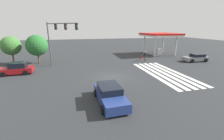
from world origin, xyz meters
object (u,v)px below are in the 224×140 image
at_px(car_0, 196,58).
at_px(tree_corner_b, 37,45).
at_px(car_1, 110,94).
at_px(pedestrian, 145,56).
at_px(traffic_signal_mast, 58,34).
at_px(fire_hydrant, 141,57).
at_px(car_2, 17,69).
at_px(tree_corner_a, 11,46).

xyz_separation_m(car_0, tree_corner_b, (5.44, 28.11, 2.50)).
height_order(car_1, pedestrian, pedestrian).
height_order(traffic_signal_mast, tree_corner_b, traffic_signal_mast).
bearing_deg(fire_hydrant, car_2, 102.33).
xyz_separation_m(car_0, car_1, (-11.49, 19.28, 0.03)).
relative_size(tree_corner_b, fire_hydrant, 5.77).
xyz_separation_m(pedestrian, tree_corner_b, (2.84, 19.09, 2.14)).
xyz_separation_m(car_1, car_2, (10.95, 10.43, 0.03)).
bearing_deg(fire_hydrant, pedestrian, -171.23).
bearing_deg(traffic_signal_mast, fire_hydrant, 54.04).
bearing_deg(car_0, tree_corner_a, -7.96).
bearing_deg(tree_corner_a, tree_corner_b, -101.40).
relative_size(car_2, tree_corner_b, 0.85).
height_order(traffic_signal_mast, car_1, traffic_signal_mast).
height_order(car_2, fire_hydrant, car_2).
distance_m(car_1, fire_hydrant, 18.42).
bearing_deg(car_0, pedestrian, -13.02).
relative_size(car_2, pedestrian, 2.31).
bearing_deg(tree_corner_b, pedestrian, -98.45).
relative_size(traffic_signal_mast, car_1, 1.41).
distance_m(car_2, tree_corner_b, 6.65).
relative_size(traffic_signal_mast, tree_corner_b, 1.40).
bearing_deg(car_2, fire_hydrant, -170.27).
bearing_deg(pedestrian, traffic_signal_mast, -38.60).
bearing_deg(tree_corner_b, traffic_signal_mast, -134.97).
bearing_deg(fire_hydrant, tree_corner_a, 84.19).
bearing_deg(traffic_signal_mast, car_0, 41.33).
xyz_separation_m(traffic_signal_mast, tree_corner_b, (3.88, 3.89, -1.97)).
height_order(car_0, car_1, car_1).
bearing_deg(tree_corner_b, tree_corner_a, 78.60).
height_order(car_0, fire_hydrant, car_0).
distance_m(car_0, car_2, 29.72).
bearing_deg(pedestrian, tree_corner_a, -51.53).
bearing_deg(car_1, fire_hydrant, 145.04).
xyz_separation_m(traffic_signal_mast, car_0, (-1.55, -24.23, -4.46)).
bearing_deg(pedestrian, tree_corner_b, -50.99).
bearing_deg(car_0, car_1, 33.85).
height_order(tree_corner_a, tree_corner_b, tree_corner_b).
xyz_separation_m(car_0, car_2, (-0.54, 29.72, 0.06)).
xyz_separation_m(tree_corner_a, tree_corner_b, (-0.86, -4.25, 0.02)).
bearing_deg(car_2, traffic_signal_mast, -161.73).
distance_m(car_0, car_1, 22.45).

